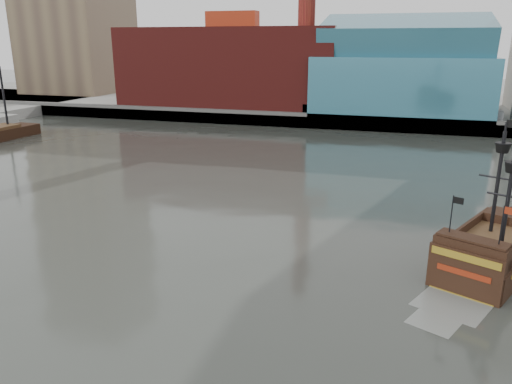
% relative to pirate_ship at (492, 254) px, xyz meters
% --- Properties ---
extents(ground, '(400.00, 400.00, 0.00)m').
position_rel_pirate_ship_xyz_m(ground, '(-17.88, -10.84, -0.94)').
color(ground, '#2A2D27').
rests_on(ground, ground).
extents(promenade_far, '(220.00, 60.00, 2.00)m').
position_rel_pirate_ship_xyz_m(promenade_far, '(-17.88, 81.16, 0.06)').
color(promenade_far, slate).
rests_on(promenade_far, ground).
extents(seawall, '(220.00, 1.00, 2.60)m').
position_rel_pirate_ship_xyz_m(seawall, '(-17.88, 51.66, 0.36)').
color(seawall, '#4C4C49').
rests_on(seawall, ground).
extents(pirate_ship, '(9.53, 14.29, 10.36)m').
position_rel_pirate_ship_xyz_m(pirate_ship, '(0.00, 0.00, 0.00)').
color(pirate_ship, black).
rests_on(pirate_ship, ground).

